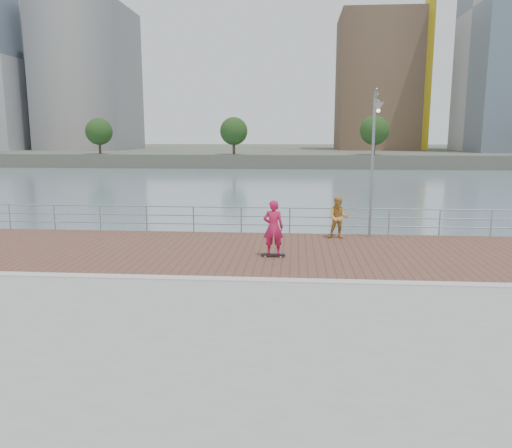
# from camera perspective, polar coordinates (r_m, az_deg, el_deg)

# --- Properties ---
(water) EXTENTS (400.00, 400.00, 0.00)m
(water) POSITION_cam_1_polar(r_m,az_deg,el_deg) (15.09, -0.62, -13.81)
(water) COLOR slate
(water) RESTS_ON ground
(seawall) EXTENTS (40.00, 24.00, 2.00)m
(seawall) POSITION_cam_1_polar(r_m,az_deg,el_deg) (10.21, -3.32, -20.09)
(seawall) COLOR gray
(seawall) RESTS_ON ground
(brick_lane) EXTENTS (40.00, 6.80, 0.02)m
(brick_lane) POSITION_cam_1_polar(r_m,az_deg,el_deg) (17.85, 0.41, -3.16)
(brick_lane) COLOR brown
(brick_lane) RESTS_ON seawall
(curb) EXTENTS (40.00, 0.40, 0.06)m
(curb) POSITION_cam_1_polar(r_m,az_deg,el_deg) (14.38, -0.64, -6.41)
(curb) COLOR #B7B5AD
(curb) RESTS_ON seawall
(far_shore) EXTENTS (320.00, 95.00, 2.50)m
(far_shore) POSITION_cam_1_polar(r_m,az_deg,el_deg) (136.31, 4.07, 8.16)
(far_shore) COLOR #4C5142
(far_shore) RESTS_ON ground
(guardrail) EXTENTS (39.06, 0.06, 1.13)m
(guardrail) POSITION_cam_1_polar(r_m,az_deg,el_deg) (21.04, 1.08, 0.78)
(guardrail) COLOR #8C9EA8
(guardrail) RESTS_ON brick_lane
(street_lamp) EXTENTS (0.41, 1.19, 5.60)m
(street_lamp) POSITION_cam_1_polar(r_m,az_deg,el_deg) (20.04, 13.44, 9.48)
(street_lamp) COLOR gray
(street_lamp) RESTS_ON brick_lane
(skateboard) EXTENTS (0.82, 0.22, 0.09)m
(skateboard) POSITION_cam_1_polar(r_m,az_deg,el_deg) (17.05, 1.97, -3.52)
(skateboard) COLOR black
(skateboard) RESTS_ON brick_lane
(skateboarder) EXTENTS (0.69, 0.45, 1.87)m
(skateboarder) POSITION_cam_1_polar(r_m,az_deg,el_deg) (16.85, 1.99, -0.39)
(skateboarder) COLOR #C41A49
(skateboarder) RESTS_ON skateboard
(bystander) EXTENTS (0.86, 0.69, 1.68)m
(bystander) POSITION_cam_1_polar(r_m,az_deg,el_deg) (20.16, 9.41, 0.72)
(bystander) COLOR gold
(bystander) RESTS_ON brick_lane
(skyline) EXTENTS (233.00, 41.00, 64.33)m
(skyline) POSITION_cam_1_polar(r_m,az_deg,el_deg) (123.77, 19.56, 19.08)
(skyline) COLOR #ADA38E
(skyline) RESTS_ON far_shore
(shoreline_trees) EXTENTS (109.94, 5.17, 6.89)m
(shoreline_trees) POSITION_cam_1_polar(r_m,az_deg,el_deg) (91.47, -2.84, 10.55)
(shoreline_trees) COLOR #473323
(shoreline_trees) RESTS_ON far_shore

